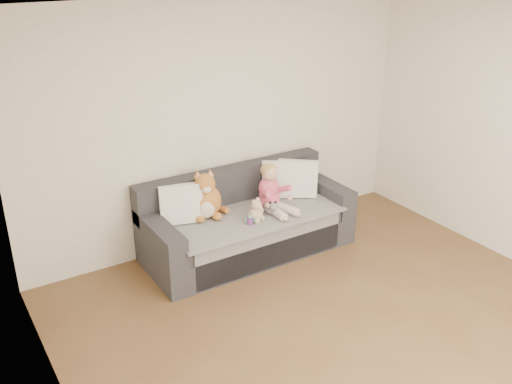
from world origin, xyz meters
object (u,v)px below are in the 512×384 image
sofa (246,224)px  toddler (271,190)px  teddy_bear (256,212)px  sippy_cup (250,219)px  plush_cat (206,199)px

sofa → toddler: (0.24, -0.11, 0.37)m
teddy_bear → sippy_cup: 0.11m
plush_cat → teddy_bear: (0.38, -0.37, -0.09)m
plush_cat → teddy_bear: plush_cat is taller
toddler → teddy_bear: toddler is taller
sofa → toddler: 0.46m
toddler → plush_cat: plush_cat is taller
toddler → sippy_cup: 0.46m
sofa → teddy_bear: size_ratio=8.82×
plush_cat → teddy_bear: 0.53m
plush_cat → sippy_cup: bearing=-39.4°
teddy_bear → plush_cat: bearing=110.8°
toddler → sofa: bearing=150.9°
sofa → plush_cat: plush_cat is taller
teddy_bear → toddler: bearing=5.0°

